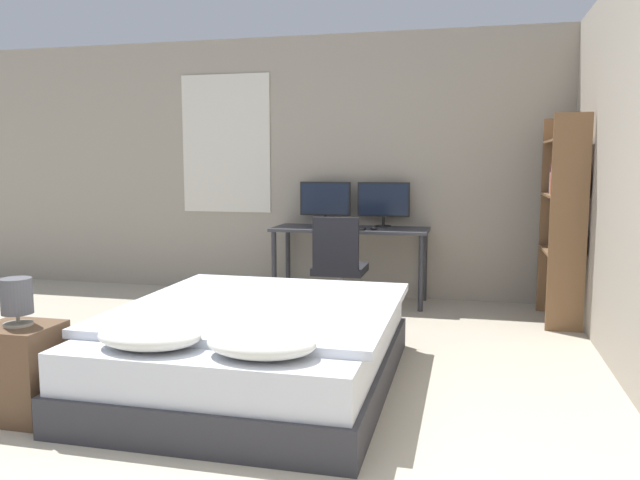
{
  "coord_description": "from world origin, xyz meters",
  "views": [
    {
      "loc": [
        1.06,
        -2.31,
        1.39
      ],
      "look_at": [
        -0.15,
        2.73,
        0.75
      ],
      "focal_mm": 35.0,
      "sensor_mm": 36.0,
      "label": 1
    }
  ],
  "objects_px": {
    "nightstand": "(21,371)",
    "bookshelf": "(564,207)",
    "office_chair": "(339,277)",
    "monitor_left": "(325,200)",
    "desk": "(350,237)",
    "monitor_right": "(384,201)",
    "bed": "(256,346)",
    "keyboard": "(347,229)",
    "bedside_lamp": "(17,298)",
    "computer_mouse": "(374,229)"
  },
  "relations": [
    {
      "from": "keyboard",
      "to": "computer_mouse",
      "type": "distance_m",
      "value": 0.27
    },
    {
      "from": "keyboard",
      "to": "monitor_left",
      "type": "bearing_deg",
      "value": 128.69
    },
    {
      "from": "desk",
      "to": "monitor_right",
      "type": "distance_m",
      "value": 0.5
    },
    {
      "from": "desk",
      "to": "office_chair",
      "type": "distance_m",
      "value": 0.73
    },
    {
      "from": "desk",
      "to": "monitor_right",
      "type": "height_order",
      "value": "monitor_right"
    },
    {
      "from": "bed",
      "to": "monitor_left",
      "type": "relative_size",
      "value": 3.95
    },
    {
      "from": "bedside_lamp",
      "to": "computer_mouse",
      "type": "bearing_deg",
      "value": 64.27
    },
    {
      "from": "desk",
      "to": "computer_mouse",
      "type": "relative_size",
      "value": 22.06
    },
    {
      "from": "bed",
      "to": "computer_mouse",
      "type": "height_order",
      "value": "computer_mouse"
    },
    {
      "from": "nightstand",
      "to": "monitor_right",
      "type": "height_order",
      "value": "monitor_right"
    },
    {
      "from": "bedside_lamp",
      "to": "bookshelf",
      "type": "relative_size",
      "value": 0.14
    },
    {
      "from": "monitor_right",
      "to": "keyboard",
      "type": "distance_m",
      "value": 0.54
    },
    {
      "from": "nightstand",
      "to": "bedside_lamp",
      "type": "distance_m",
      "value": 0.41
    },
    {
      "from": "desk",
      "to": "bed",
      "type": "bearing_deg",
      "value": -92.98
    },
    {
      "from": "desk",
      "to": "nightstand",
      "type": "bearing_deg",
      "value": -110.43
    },
    {
      "from": "monitor_right",
      "to": "bookshelf",
      "type": "distance_m",
      "value": 1.74
    },
    {
      "from": "monitor_left",
      "to": "desk",
      "type": "bearing_deg",
      "value": -32.21
    },
    {
      "from": "nightstand",
      "to": "office_chair",
      "type": "height_order",
      "value": "office_chair"
    },
    {
      "from": "nightstand",
      "to": "office_chair",
      "type": "bearing_deg",
      "value": 64.39
    },
    {
      "from": "office_chair",
      "to": "bedside_lamp",
      "type": "bearing_deg",
      "value": -115.61
    },
    {
      "from": "bed",
      "to": "desk",
      "type": "height_order",
      "value": "desk"
    },
    {
      "from": "monitor_left",
      "to": "bookshelf",
      "type": "xyz_separation_m",
      "value": [
        2.24,
        -0.59,
        0.01
      ]
    },
    {
      "from": "computer_mouse",
      "to": "bookshelf",
      "type": "distance_m",
      "value": 1.7
    },
    {
      "from": "nightstand",
      "to": "desk",
      "type": "distance_m",
      "value": 3.49
    },
    {
      "from": "bedside_lamp",
      "to": "monitor_right",
      "type": "bearing_deg",
      "value": 66.26
    },
    {
      "from": "computer_mouse",
      "to": "keyboard",
      "type": "bearing_deg",
      "value": -180.0
    },
    {
      "from": "bed",
      "to": "bookshelf",
      "type": "bearing_deg",
      "value": 45.06
    },
    {
      "from": "nightstand",
      "to": "bed",
      "type": "bearing_deg",
      "value": 35.87
    },
    {
      "from": "bed",
      "to": "computer_mouse",
      "type": "relative_size",
      "value": 29.8
    },
    {
      "from": "monitor_right",
      "to": "keyboard",
      "type": "xyz_separation_m",
      "value": [
        -0.3,
        -0.38,
        -0.25
      ]
    },
    {
      "from": "nightstand",
      "to": "monitor_right",
      "type": "relative_size",
      "value": 0.98
    },
    {
      "from": "desk",
      "to": "computer_mouse",
      "type": "xyz_separation_m",
      "value": [
        0.26,
        -0.19,
        0.11
      ]
    },
    {
      "from": "nightstand",
      "to": "bookshelf",
      "type": "distance_m",
      "value": 4.31
    },
    {
      "from": "computer_mouse",
      "to": "bookshelf",
      "type": "relative_size",
      "value": 0.04
    },
    {
      "from": "bed",
      "to": "office_chair",
      "type": "distance_m",
      "value": 1.81
    },
    {
      "from": "monitor_right",
      "to": "keyboard",
      "type": "bearing_deg",
      "value": -128.69
    },
    {
      "from": "monitor_right",
      "to": "bookshelf",
      "type": "bearing_deg",
      "value": -19.8
    },
    {
      "from": "computer_mouse",
      "to": "desk",
      "type": "bearing_deg",
      "value": 144.79
    },
    {
      "from": "monitor_left",
      "to": "keyboard",
      "type": "distance_m",
      "value": 0.54
    },
    {
      "from": "bedside_lamp",
      "to": "computer_mouse",
      "type": "distance_m",
      "value": 3.4
    },
    {
      "from": "bedside_lamp",
      "to": "bed",
      "type": "bearing_deg",
      "value": 35.87
    },
    {
      "from": "nightstand",
      "to": "keyboard",
      "type": "relative_size",
      "value": 1.48
    },
    {
      "from": "keyboard",
      "to": "office_chair",
      "type": "bearing_deg",
      "value": -86.95
    },
    {
      "from": "monitor_right",
      "to": "bed",
      "type": "bearing_deg",
      "value": -99.21
    },
    {
      "from": "nightstand",
      "to": "monitor_left",
      "type": "height_order",
      "value": "monitor_left"
    },
    {
      "from": "bed",
      "to": "computer_mouse",
      "type": "xyz_separation_m",
      "value": [
        0.39,
        2.28,
        0.52
      ]
    },
    {
      "from": "bed",
      "to": "monitor_left",
      "type": "distance_m",
      "value": 2.77
    },
    {
      "from": "desk",
      "to": "monitor_left",
      "type": "relative_size",
      "value": 2.93
    },
    {
      "from": "monitor_left",
      "to": "monitor_right",
      "type": "xyz_separation_m",
      "value": [
        0.6,
        0.0,
        0.0
      ]
    },
    {
      "from": "monitor_right",
      "to": "computer_mouse",
      "type": "distance_m",
      "value": 0.45
    }
  ]
}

